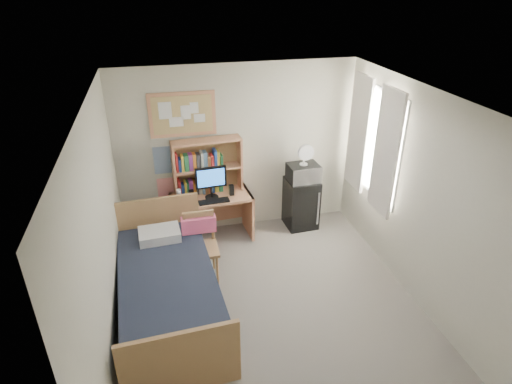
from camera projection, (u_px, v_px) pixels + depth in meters
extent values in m
cube|color=gray|center=(273.00, 311.00, 5.26)|extent=(3.60, 4.20, 0.02)
cube|color=white|center=(278.00, 102.00, 4.06)|extent=(3.60, 4.20, 0.02)
cube|color=beige|center=(237.00, 150.00, 6.47)|extent=(3.60, 0.04, 2.60)
cube|color=beige|center=(361.00, 377.00, 2.84)|extent=(3.60, 0.04, 2.60)
cube|color=beige|center=(102.00, 241.00, 4.28)|extent=(0.04, 4.20, 2.60)
cube|color=beige|center=(422.00, 201.00, 5.03)|extent=(0.04, 4.20, 2.60)
cube|color=white|center=(373.00, 143.00, 5.92)|extent=(0.10, 1.40, 1.70)
cube|color=white|center=(386.00, 153.00, 5.57)|extent=(0.04, 0.55, 1.70)
cube|color=white|center=(359.00, 133.00, 6.26)|extent=(0.04, 0.55, 1.70)
cube|color=tan|center=(182.00, 114.00, 6.02)|extent=(0.94, 0.03, 0.64)
cube|color=#234E8C|center=(164.00, 160.00, 6.26)|extent=(0.30, 0.01, 0.42)
cube|color=red|center=(167.00, 189.00, 6.48)|extent=(0.28, 0.01, 0.36)
cube|color=tan|center=(212.00, 217.00, 6.53)|extent=(1.22, 0.67, 0.74)
cube|color=#AA7F50|center=(202.00, 249.00, 5.60)|extent=(0.47, 0.47, 0.94)
cube|color=black|center=(301.00, 203.00, 6.86)|extent=(0.50, 0.50, 0.81)
cube|color=black|center=(169.00, 294.00, 5.06)|extent=(1.24, 2.29, 0.61)
cube|color=tan|center=(208.00, 166.00, 6.30)|extent=(1.03, 0.33, 0.83)
cube|color=black|center=(211.00, 183.00, 6.20)|extent=(0.45, 0.07, 0.48)
cube|color=black|center=(214.00, 201.00, 6.19)|extent=(0.46, 0.17, 0.02)
cube|color=black|center=(191.00, 195.00, 6.19)|extent=(0.07, 0.07, 0.17)
cube|color=black|center=(231.00, 190.00, 6.35)|extent=(0.07, 0.07, 0.16)
cylinder|color=silver|center=(179.00, 197.00, 6.09)|extent=(0.07, 0.07, 0.23)
cube|color=#FA5F8F|center=(199.00, 224.00, 5.66)|extent=(0.45, 0.14, 0.22)
cube|color=silver|center=(303.00, 173.00, 6.60)|extent=(0.48, 0.38, 0.27)
cylinder|color=silver|center=(304.00, 155.00, 6.46)|extent=(0.26, 0.26, 0.31)
cube|color=silver|center=(160.00, 234.00, 5.54)|extent=(0.54, 0.39, 0.13)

